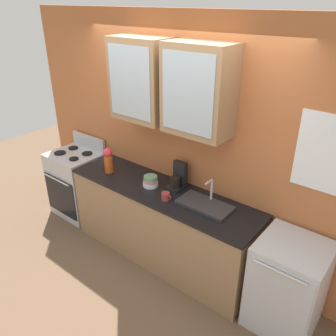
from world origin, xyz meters
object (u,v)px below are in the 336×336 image
Objects in this scene: bowl_stack at (150,181)px; vase at (108,159)px; stove_range at (78,183)px; sink_faucet at (205,204)px; dishwasher at (287,286)px; cup_near_sink at (166,196)px; coffee_maker at (178,178)px.

bowl_stack is 0.62m from vase.
stove_range is 2.12m from sink_faucet.
vase is 2.32m from dishwasher.
dishwasher is at bearing 5.12° from cup_near_sink.
coffee_maker is (1.62, 0.17, 0.55)m from stove_range.
vase is 2.62× the size of cup_near_sink.
sink_faucet is 0.61× the size of dishwasher.
coffee_maker is at bearing 172.81° from dishwasher.
sink_faucet is 1.05m from dishwasher.
stove_range is 1.96× the size of sink_faucet.
sink_faucet is at bearing 177.63° from dishwasher.
coffee_maker reaches higher than bowl_stack.
vase is at bearing -178.60° from dishwasher.
vase reaches higher than bowl_stack.
vase is (-0.61, -0.06, 0.11)m from bowl_stack.
dishwasher is (2.23, 0.05, -0.62)m from vase.
vase is at bearing -4.42° from stove_range.
coffee_maker is at bearing 163.09° from sink_faucet.
vase is 0.89m from coffee_maker.
vase is (0.76, -0.06, 0.61)m from stove_range.
sink_faucet is 0.41m from cup_near_sink.
stove_range is 1.76m from cup_near_sink.
sink_faucet reaches higher than bowl_stack.
dishwasher is 3.11× the size of coffee_maker.
stove_range is 6.38× the size of bowl_stack.
stove_range reaches higher than cup_near_sink.
cup_near_sink is at bearing -174.88° from dishwasher.
sink_faucet is 1.78× the size of vase.
bowl_stack is (-0.69, -0.04, 0.04)m from sink_faucet.
vase is at bearing -174.70° from bowl_stack.
stove_range is 1.20× the size of dishwasher.
stove_range is 1.46m from bowl_stack.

